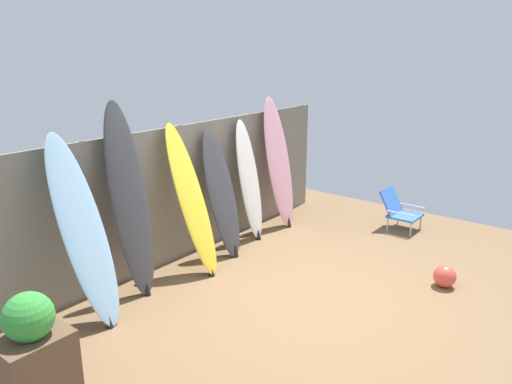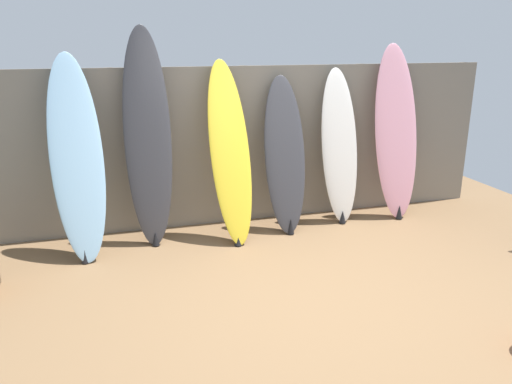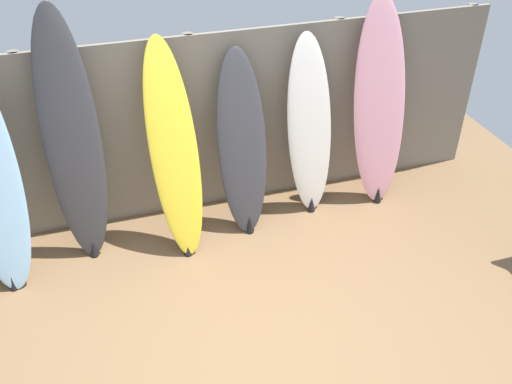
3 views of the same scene
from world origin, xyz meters
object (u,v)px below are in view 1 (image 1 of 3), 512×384
object	(u,v)px
surfboard_charcoal_3	(222,195)
planter_box	(33,351)
surfboard_white_4	(249,181)
surfboard_yellow_2	(192,201)
surfboard_pink_5	(279,163)
surfboard_charcoal_1	(130,201)
beach_chair	(399,209)
surfboard_skyblue_0	(84,232)
beach_ball	(445,276)

from	to	relation	value
surfboard_charcoal_3	planter_box	distance (m)	3.29
surfboard_white_4	planter_box	bearing A→B (deg)	-167.09
surfboard_yellow_2	surfboard_pink_5	distance (m)	2.07
surfboard_charcoal_1	beach_chair	bearing A→B (deg)	-22.04
planter_box	surfboard_charcoal_3	bearing A→B (deg)	14.23
surfboard_skyblue_0	beach_ball	world-z (taller)	surfboard_skyblue_0
surfboard_white_4	beach_chair	world-z (taller)	surfboard_white_4
surfboard_white_4	surfboard_skyblue_0	bearing A→B (deg)	-176.76
planter_box	beach_ball	xyz separation A→B (m)	(4.05, -1.98, -0.29)
surfboard_charcoal_3	surfboard_white_4	xyz separation A→B (m)	(0.70, 0.08, 0.04)
planter_box	surfboard_skyblue_0	bearing A→B (deg)	35.98
surfboard_charcoal_1	planter_box	world-z (taller)	surfboard_charcoal_1
surfboard_white_4	beach_ball	xyz separation A→B (m)	(0.19, -2.86, -0.74)
surfboard_yellow_2	surfboard_white_4	size ratio (longest dim) A/B	1.06
surfboard_charcoal_1	surfboard_pink_5	distance (m)	2.89
surfboard_yellow_2	beach_ball	size ratio (longest dim) A/B	7.05
surfboard_white_4	planter_box	distance (m)	3.99
surfboard_charcoal_1	surfboard_white_4	world-z (taller)	surfboard_charcoal_1
beach_chair	surfboard_skyblue_0	bearing A→B (deg)	168.81
surfboard_charcoal_1	surfboard_pink_5	size ratio (longest dim) A/B	1.09
surfboard_charcoal_3	beach_chair	distance (m)	2.93
surfboard_yellow_2	surfboard_pink_5	size ratio (longest dim) A/B	0.92
surfboard_yellow_2	surfboard_charcoal_3	size ratio (longest dim) A/B	1.11
surfboard_pink_5	beach_chair	distance (m)	2.02
surfboard_pink_5	beach_chair	size ratio (longest dim) A/B	3.25
surfboard_charcoal_3	planter_box	world-z (taller)	surfboard_charcoal_3
surfboard_pink_5	planter_box	size ratio (longest dim) A/B	2.19
beach_chair	beach_ball	xyz separation A→B (m)	(-1.55, -1.25, -0.19)
surfboard_white_4	beach_ball	distance (m)	2.96
surfboard_pink_5	planter_box	xyz separation A→B (m)	(-4.59, -0.87, -0.59)
surfboard_pink_5	beach_chair	bearing A→B (deg)	-57.48
surfboard_charcoal_1	surfboard_yellow_2	world-z (taller)	surfboard_charcoal_1
surfboard_charcoal_3	surfboard_pink_5	bearing A→B (deg)	2.86
surfboard_white_4	surfboard_pink_5	distance (m)	0.73
planter_box	beach_ball	world-z (taller)	planter_box
surfboard_skyblue_0	surfboard_yellow_2	distance (m)	1.53
surfboard_charcoal_1	beach_chair	size ratio (longest dim) A/B	3.55
surfboard_charcoal_1	surfboard_pink_5	xyz separation A→B (m)	(2.89, 0.02, -0.09)
surfboard_white_4	surfboard_pink_5	xyz separation A→B (m)	(0.72, -0.01, 0.13)
surfboard_skyblue_0	surfboard_charcoal_1	distance (m)	0.72
surfboard_skyblue_0	surfboard_charcoal_3	size ratio (longest dim) A/B	1.15
surfboard_yellow_2	planter_box	xyz separation A→B (m)	(-2.52, -0.72, -0.51)
beach_chair	planter_box	xyz separation A→B (m)	(-5.61, 0.73, 0.10)
planter_box	beach_ball	bearing A→B (deg)	-25.99
beach_ball	surfboard_charcoal_3	bearing A→B (deg)	107.73
surfboard_charcoal_3	beach_chair	xyz separation A→B (m)	(2.44, -1.53, -0.52)
beach_chair	beach_ball	bearing A→B (deg)	-134.86
surfboard_pink_5	planter_box	bearing A→B (deg)	-169.22
surfboard_white_4	beach_chair	xyz separation A→B (m)	(1.74, -1.61, -0.56)
surfboard_white_4	beach_chair	bearing A→B (deg)	-42.83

